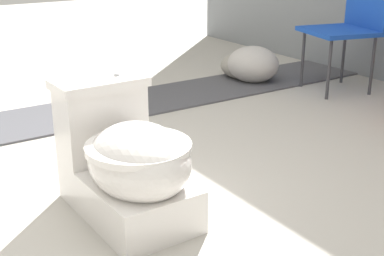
{
  "coord_description": "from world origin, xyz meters",
  "views": [
    {
      "loc": [
        1.8,
        -0.88,
        1.04
      ],
      "look_at": [
        0.09,
        0.24,
        0.3
      ],
      "focal_mm": 50.0,
      "sensor_mm": 36.0,
      "label": 1
    }
  ],
  "objects": [
    {
      "name": "ground_plane",
      "position": [
        0.0,
        0.0,
        0.0
      ],
      "size": [
        14.0,
        14.0,
        0.0
      ],
      "primitive_type": "plane",
      "color": "#B7B2A8"
    },
    {
      "name": "gravel_strip",
      "position": [
        -1.2,
        0.5,
        0.01
      ],
      "size": [
        0.56,
        8.0,
        0.01
      ],
      "primitive_type": "cube",
      "color": "#4C4C51",
      "rests_on": "ground"
    },
    {
      "name": "toilet",
      "position": [
        0.1,
        -0.06,
        0.22
      ],
      "size": [
        0.64,
        0.4,
        0.52
      ],
      "rotation": [
        0.0,
        0.0,
        0.02
      ],
      "color": "white",
      "rests_on": "ground"
    },
    {
      "name": "folding_chair_left",
      "position": [
        -0.68,
        2.07,
        0.51
      ],
      "size": [
        0.54,
        0.54,
        0.83
      ],
      "rotation": [
        0.0,
        0.0,
        -1.82
      ],
      "color": "#1947B2",
      "rests_on": "ground"
    },
    {
      "name": "boulder_near",
      "position": [
        -1.32,
        1.63,
        0.1
      ],
      "size": [
        0.42,
        0.38,
        0.2
      ],
      "primitive_type": "ellipsoid",
      "rotation": [
        0.0,
        0.0,
        0.29
      ],
      "color": "gray",
      "rests_on": "ground"
    },
    {
      "name": "boulder_far",
      "position": [
        -1.2,
        1.64,
        0.14
      ],
      "size": [
        0.51,
        0.49,
        0.27
      ],
      "primitive_type": "ellipsoid",
      "rotation": [
        0.0,
        0.0,
        0.52
      ],
      "color": "#B7B2AD",
      "rests_on": "ground"
    }
  ]
}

